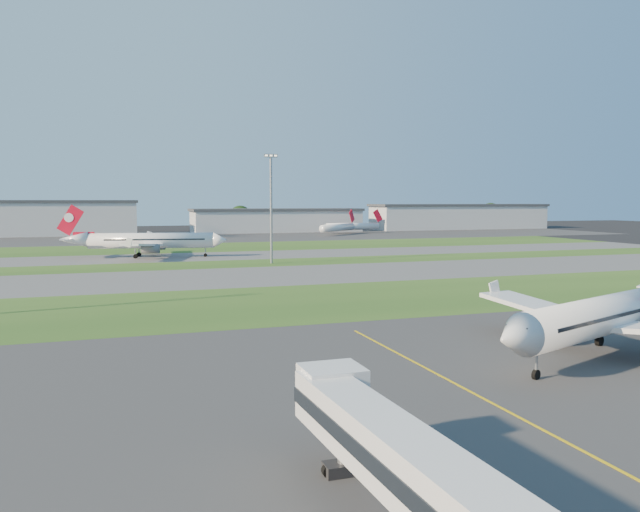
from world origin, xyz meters
name	(u,v)px	position (x,y,z in m)	size (l,w,h in m)	color
ground	(454,426)	(0.00, 0.00, 0.00)	(700.00, 700.00, 0.00)	black
apron_near	(454,426)	(0.00, 0.00, 0.01)	(300.00, 70.00, 0.01)	#333335
grass_strip_a	(266,304)	(0.00, 52.00, 0.01)	(300.00, 34.00, 0.01)	#254918
taxiway_a	(226,277)	(0.00, 85.00, 0.01)	(300.00, 32.00, 0.01)	#515154
grass_strip_b	(207,265)	(0.00, 110.00, 0.01)	(300.00, 18.00, 0.01)	#254918
taxiway_b	(195,257)	(0.00, 132.00, 0.01)	(300.00, 26.00, 0.01)	#515154
grass_strip_c	(181,248)	(0.00, 165.00, 0.01)	(300.00, 40.00, 0.01)	#254918
apron_far	(165,237)	(0.00, 225.00, 0.01)	(400.00, 80.00, 0.01)	#333335
yellow_line	(518,418)	(5.00, 0.00, 0.00)	(0.25, 60.00, 0.02)	gold
jet_bridge	(439,491)	(-9.81, -15.24, 4.01)	(4.20, 26.90, 6.20)	silver
airliner_parked	(611,315)	(24.14, 11.88, 3.96)	(34.40, 29.15, 11.27)	white
airliner_taxiing	(150,241)	(-11.23, 133.83, 4.36)	(39.39, 33.09, 12.42)	white
mini_jet_near	(338,227)	(73.40, 220.50, 3.28)	(23.02, 19.73, 9.48)	white
mini_jet_far	(353,226)	(84.81, 231.20, 3.28)	(28.64, 5.07, 9.48)	white
light_mast_centre	(271,201)	(15.00, 108.00, 14.81)	(3.20, 0.70, 25.80)	gray
hangar_west	(51,218)	(-45.00, 255.00, 7.64)	(71.40, 23.00, 15.20)	#ADB1B6
hangar_east	(277,220)	(55.00, 255.00, 5.64)	(81.60, 23.00, 11.20)	#ADB1B6
hangar_far_east	(459,216)	(155.00, 255.00, 6.64)	(96.90, 23.00, 13.20)	#ADB1B6
tree_mid_west	(112,221)	(-20.00, 266.00, 5.84)	(9.90, 9.90, 10.80)	black
tree_mid_east	(240,217)	(40.00, 269.00, 6.81)	(11.55, 11.55, 12.60)	black
tree_east	(381,217)	(115.00, 267.00, 6.16)	(10.45, 10.45, 11.40)	black
tree_far_east	(491,214)	(185.00, 271.00, 7.46)	(12.65, 12.65, 13.80)	black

